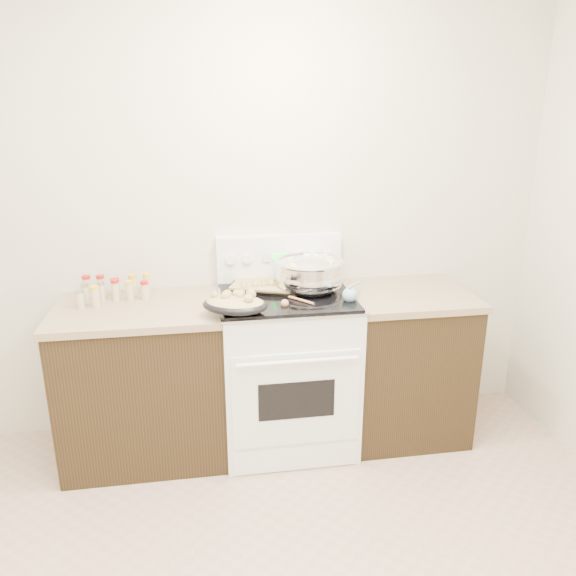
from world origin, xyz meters
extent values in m
cube|color=beige|center=(0.00, 1.77, 1.35)|extent=(4.00, 0.05, 2.70)
cube|color=black|center=(-0.48, 1.43, 0.44)|extent=(0.90, 0.64, 0.88)
cube|color=brown|center=(-0.48, 1.43, 0.90)|extent=(0.93, 0.67, 0.04)
cube|color=black|center=(1.08, 1.43, 0.44)|extent=(0.70, 0.64, 0.88)
cube|color=brown|center=(1.08, 1.43, 0.90)|extent=(0.73, 0.67, 0.04)
cube|color=white|center=(0.35, 1.42, 0.46)|extent=(0.76, 0.66, 0.92)
cube|color=white|center=(0.35, 1.08, 0.45)|extent=(0.70, 0.01, 0.55)
cube|color=black|center=(0.35, 1.08, 0.46)|extent=(0.42, 0.01, 0.22)
cylinder|color=white|center=(0.35, 1.04, 0.70)|extent=(0.65, 0.02, 0.02)
cube|color=white|center=(0.35, 1.09, 0.08)|extent=(0.70, 0.01, 0.14)
cube|color=silver|center=(0.35, 1.42, 0.93)|extent=(0.78, 0.68, 0.01)
cube|color=black|center=(0.35, 1.42, 0.94)|extent=(0.74, 0.64, 0.01)
cube|color=white|center=(0.35, 1.72, 1.08)|extent=(0.76, 0.07, 0.28)
cylinder|color=white|center=(0.05, 1.67, 1.10)|extent=(0.06, 0.02, 0.06)
cylinder|color=white|center=(0.15, 1.67, 1.10)|extent=(0.06, 0.02, 0.06)
cylinder|color=white|center=(0.55, 1.67, 1.10)|extent=(0.06, 0.02, 0.06)
cylinder|color=white|center=(0.65, 1.67, 1.10)|extent=(0.06, 0.02, 0.06)
cube|color=#19E533|center=(0.35, 1.67, 1.10)|extent=(0.09, 0.00, 0.04)
cube|color=silver|center=(0.27, 1.67, 1.10)|extent=(0.05, 0.00, 0.05)
cube|color=silver|center=(0.43, 1.67, 1.10)|extent=(0.05, 0.00, 0.05)
ellipsoid|color=silver|center=(0.50, 1.48, 1.02)|extent=(0.50, 0.50, 0.23)
cylinder|color=silver|center=(0.50, 1.48, 0.95)|extent=(0.22, 0.22, 0.01)
torus|color=silver|center=(0.50, 1.48, 1.12)|extent=(0.40, 0.40, 0.02)
cylinder|color=silver|center=(0.50, 1.48, 1.05)|extent=(0.38, 0.38, 0.13)
cylinder|color=brown|center=(0.50, 1.48, 1.10)|extent=(0.35, 0.35, 0.00)
cube|color=#F5ECB5|center=(0.38, 1.41, 1.11)|extent=(0.04, 0.04, 0.03)
cube|color=#F5ECB5|center=(0.47, 1.55, 1.11)|extent=(0.04, 0.04, 0.03)
cube|color=#F5ECB5|center=(0.62, 1.54, 1.11)|extent=(0.05, 0.05, 0.03)
cube|color=#F5ECB5|center=(0.61, 1.58, 1.11)|extent=(0.05, 0.05, 0.03)
cube|color=#F5ECB5|center=(0.56, 1.53, 1.11)|extent=(0.03, 0.03, 0.03)
cube|color=#F5ECB5|center=(0.62, 1.46, 1.11)|extent=(0.04, 0.04, 0.03)
cube|color=#F5ECB5|center=(0.39, 1.38, 1.11)|extent=(0.04, 0.04, 0.03)
cube|color=#F5ECB5|center=(0.58, 1.59, 1.11)|extent=(0.05, 0.05, 0.03)
cube|color=#F5ECB5|center=(0.43, 1.50, 1.11)|extent=(0.04, 0.04, 0.03)
cube|color=#F5ECB5|center=(0.49, 1.59, 1.11)|extent=(0.04, 0.04, 0.03)
cube|color=#F5ECB5|center=(0.50, 1.52, 1.11)|extent=(0.05, 0.05, 0.03)
cube|color=#F5ECB5|center=(0.55, 1.50, 1.11)|extent=(0.03, 0.03, 0.02)
cube|color=#F5ECB5|center=(0.57, 1.55, 1.11)|extent=(0.04, 0.04, 0.03)
cube|color=#F5ECB5|center=(0.39, 1.56, 1.11)|extent=(0.03, 0.03, 0.02)
cube|color=#F5ECB5|center=(0.51, 1.59, 1.11)|extent=(0.03, 0.03, 0.02)
cube|color=#F5ECB5|center=(0.40, 1.58, 1.11)|extent=(0.03, 0.03, 0.02)
ellipsoid|color=black|center=(0.04, 1.18, 0.98)|extent=(0.41, 0.35, 0.08)
ellipsoid|color=tan|center=(0.04, 1.18, 1.00)|extent=(0.37, 0.32, 0.06)
sphere|color=tan|center=(-0.06, 1.24, 1.03)|extent=(0.04, 0.04, 0.04)
sphere|color=tan|center=(0.00, 1.23, 1.03)|extent=(0.05, 0.05, 0.05)
sphere|color=tan|center=(0.05, 1.22, 1.03)|extent=(0.04, 0.04, 0.04)
sphere|color=tan|center=(0.08, 1.23, 1.03)|extent=(0.04, 0.04, 0.04)
sphere|color=tan|center=(0.07, 1.19, 1.03)|extent=(0.04, 0.04, 0.04)
sphere|color=tan|center=(0.11, 1.13, 1.03)|extent=(0.05, 0.05, 0.05)
sphere|color=tan|center=(-0.01, 1.20, 1.03)|extent=(0.05, 0.05, 0.05)
sphere|color=tan|center=(0.13, 1.20, 1.03)|extent=(0.05, 0.05, 0.05)
cube|color=black|center=(0.25, 1.55, 0.95)|extent=(0.50, 0.42, 0.02)
cube|color=tan|center=(0.25, 1.55, 0.97)|extent=(0.44, 0.37, 0.02)
sphere|color=tan|center=(0.24, 1.58, 0.98)|extent=(0.04, 0.04, 0.04)
sphere|color=tan|center=(0.23, 1.51, 0.98)|extent=(0.03, 0.03, 0.03)
sphere|color=tan|center=(0.12, 1.55, 0.98)|extent=(0.03, 0.03, 0.03)
sphere|color=tan|center=(0.18, 1.51, 0.98)|extent=(0.05, 0.05, 0.05)
sphere|color=tan|center=(0.38, 1.49, 0.98)|extent=(0.03, 0.03, 0.03)
sphere|color=tan|center=(0.37, 1.63, 0.98)|extent=(0.03, 0.03, 0.03)
sphere|color=tan|center=(0.29, 1.59, 0.98)|extent=(0.03, 0.03, 0.03)
sphere|color=tan|center=(0.35, 1.48, 0.98)|extent=(0.03, 0.03, 0.03)
sphere|color=tan|center=(0.27, 1.52, 0.98)|extent=(0.04, 0.04, 0.04)
sphere|color=tan|center=(0.11, 1.50, 0.98)|extent=(0.04, 0.04, 0.04)
cylinder|color=tan|center=(0.38, 1.33, 0.95)|extent=(0.18, 0.22, 0.01)
sphere|color=tan|center=(0.31, 1.24, 0.96)|extent=(0.04, 0.04, 0.04)
sphere|color=#81B1C0|center=(0.68, 1.27, 0.98)|extent=(0.08, 0.08, 0.08)
cylinder|color=#81B1C0|center=(0.73, 1.36, 1.00)|extent=(0.14, 0.24, 0.07)
cylinder|color=#BFB28C|center=(-0.78, 1.64, 0.97)|extent=(0.05, 0.05, 0.11)
cylinder|color=#B21414|center=(-0.78, 1.64, 1.04)|extent=(0.05, 0.05, 0.02)
cylinder|color=#BFB28C|center=(-0.70, 1.63, 0.98)|extent=(0.04, 0.04, 0.11)
cylinder|color=#B21414|center=(-0.70, 1.63, 1.04)|extent=(0.05, 0.05, 0.02)
cylinder|color=#BFB28C|center=(-0.62, 1.63, 0.96)|extent=(0.05, 0.05, 0.09)
cylinder|color=#B21414|center=(-0.62, 1.63, 1.02)|extent=(0.05, 0.05, 0.02)
cylinder|color=#BFB28C|center=(-0.52, 1.63, 0.97)|extent=(0.04, 0.04, 0.10)
cylinder|color=gold|center=(-0.52, 1.63, 1.03)|extent=(0.05, 0.05, 0.02)
cylinder|color=#BFB28C|center=(-0.44, 1.62, 0.97)|extent=(0.04, 0.04, 0.11)
cylinder|color=gold|center=(-0.44, 1.62, 1.04)|extent=(0.05, 0.05, 0.02)
cylinder|color=#BFB28C|center=(-0.77, 1.53, 0.97)|extent=(0.04, 0.04, 0.09)
cylinder|color=#B2B2B7|center=(-0.77, 1.53, 1.02)|extent=(0.04, 0.04, 0.02)
cylinder|color=#BFB28C|center=(-0.69, 1.54, 0.97)|extent=(0.04, 0.04, 0.10)
cylinder|color=#B2B2B7|center=(-0.69, 1.54, 1.03)|extent=(0.04, 0.04, 0.02)
cylinder|color=#BFB28C|center=(-0.61, 1.54, 0.97)|extent=(0.04, 0.04, 0.10)
cylinder|color=#B21414|center=(-0.61, 1.54, 1.03)|extent=(0.04, 0.04, 0.02)
cylinder|color=#BFB28C|center=(-0.53, 1.54, 0.97)|extent=(0.04, 0.04, 0.10)
cylinder|color=gold|center=(-0.53, 1.54, 1.03)|extent=(0.04, 0.04, 0.02)
cylinder|color=#BFB28C|center=(-0.45, 1.53, 0.97)|extent=(0.04, 0.04, 0.09)
cylinder|color=#B21414|center=(-0.45, 1.53, 1.02)|extent=(0.05, 0.05, 0.02)
cylinder|color=#BFB28C|center=(-0.78, 1.44, 0.96)|extent=(0.04, 0.04, 0.09)
cylinder|color=#B2B2B7|center=(-0.78, 1.44, 1.02)|extent=(0.04, 0.04, 0.02)
cylinder|color=#BFB28C|center=(-0.70, 1.45, 0.97)|extent=(0.05, 0.05, 0.10)
cylinder|color=gold|center=(-0.70, 1.45, 1.03)|extent=(0.05, 0.05, 0.02)
camera|label=1|loc=(-0.13, -1.57, 1.98)|focal=35.00mm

